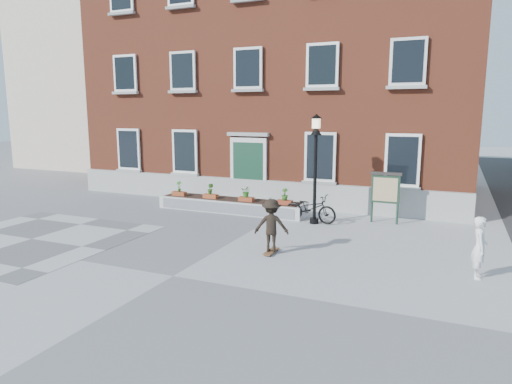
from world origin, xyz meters
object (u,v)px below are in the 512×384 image
at_px(notice_board, 385,189).
at_px(lamp_post, 316,154).
at_px(bicycle, 310,208).
at_px(bystander, 480,247).
at_px(skateboarder, 271,225).

bearing_deg(notice_board, lamp_post, -155.70).
height_order(bicycle, bystander, bystander).
relative_size(bystander, notice_board, 0.82).
relative_size(lamp_post, notice_board, 2.10).
xyz_separation_m(lamp_post, notice_board, (2.33, 1.05, -1.28)).
distance_m(lamp_post, notice_board, 2.85).
bearing_deg(skateboarder, notice_board, 63.85).
bearing_deg(bystander, notice_board, 28.96).
relative_size(lamp_post, skateboarder, 2.48).
xyz_separation_m(bicycle, notice_board, (2.52, 0.91, 0.74)).
bearing_deg(bicycle, notice_board, -63.77).
bearing_deg(notice_board, bystander, -58.72).
height_order(bicycle, lamp_post, lamp_post).
distance_m(bystander, lamp_post, 6.66).
height_order(notice_board, skateboarder, notice_board).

